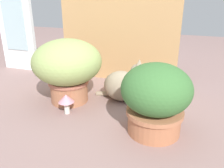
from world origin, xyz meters
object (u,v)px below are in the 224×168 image
at_px(grass_planter, 67,66).
at_px(leafy_planter, 156,97).
at_px(cat, 124,85).
at_px(mushroom_ornament_pink, 66,100).

height_order(grass_planter, leafy_planter, grass_planter).
xyz_separation_m(leafy_planter, cat, (-0.26, 0.33, -0.09)).
relative_size(grass_planter, cat, 1.23).
bearing_deg(mushroom_ornament_pink, leafy_planter, -3.15).
relative_size(leafy_planter, cat, 1.04).
relative_size(grass_planter, mushroom_ornament_pink, 3.56).
xyz_separation_m(grass_planter, cat, (0.37, 0.12, -0.14)).
bearing_deg(cat, leafy_planter, -51.20).
bearing_deg(grass_planter, leafy_planter, -17.84).
distance_m(leafy_planter, cat, 0.43).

